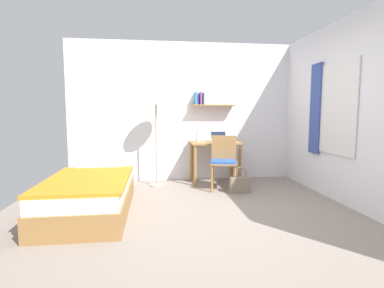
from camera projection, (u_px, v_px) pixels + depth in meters
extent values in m
plane|color=gray|center=(205.00, 214.00, 3.73)|extent=(5.28, 5.28, 0.00)
cube|color=white|center=(187.00, 112.00, 5.59)|extent=(4.40, 0.05, 2.60)
cube|color=#9E703D|center=(213.00, 105.00, 5.50)|extent=(0.82, 0.22, 0.02)
cube|color=#3384C6|center=(196.00, 98.00, 5.46)|extent=(0.04, 0.17, 0.23)
cube|color=purple|center=(198.00, 99.00, 5.50)|extent=(0.03, 0.12, 0.21)
cube|color=purple|center=(201.00, 98.00, 5.47)|extent=(0.03, 0.18, 0.23)
cube|color=#333338|center=(203.00, 99.00, 5.49)|extent=(0.03, 0.16, 0.22)
cube|color=white|center=(357.00, 112.00, 3.85)|extent=(0.05, 4.40, 2.60)
cube|color=silver|center=(337.00, 108.00, 4.21)|extent=(0.02, 0.86, 1.33)
cube|color=white|center=(338.00, 108.00, 4.21)|extent=(0.01, 0.80, 1.27)
cube|color=#384C93|center=(315.00, 109.00, 4.74)|extent=(0.03, 0.28, 1.43)
cube|color=#9E703D|center=(91.00, 202.00, 3.80)|extent=(0.97, 1.87, 0.28)
cube|color=silver|center=(90.00, 185.00, 3.78)|extent=(0.93, 1.81, 0.16)
cube|color=orange|center=(88.00, 180.00, 3.66)|extent=(0.99, 1.53, 0.04)
cube|color=white|center=(100.00, 165.00, 4.48)|extent=(0.68, 0.28, 0.10)
cube|color=#9E703D|center=(215.00, 143.00, 5.39)|extent=(0.90, 0.59, 0.03)
cylinder|color=#9E703D|center=(195.00, 166.00, 5.14)|extent=(0.06, 0.06, 0.73)
cylinder|color=#9E703D|center=(240.00, 165.00, 5.24)|extent=(0.06, 0.06, 0.73)
cylinder|color=#9E703D|center=(192.00, 161.00, 5.62)|extent=(0.06, 0.06, 0.73)
cylinder|color=#9E703D|center=(233.00, 160.00, 5.72)|extent=(0.06, 0.06, 0.73)
cube|color=#9E703D|center=(223.00, 163.00, 4.86)|extent=(0.52, 0.47, 0.03)
cube|color=blue|center=(224.00, 161.00, 4.86)|extent=(0.47, 0.44, 0.03)
cube|color=#9E703D|center=(224.00, 147.00, 5.00)|extent=(0.41, 0.13, 0.40)
cylinder|color=#9E703D|center=(212.00, 179.00, 4.75)|extent=(0.04, 0.04, 0.44)
cylinder|color=#9E703D|center=(235.00, 180.00, 4.71)|extent=(0.04, 0.04, 0.44)
cylinder|color=#9E703D|center=(213.00, 175.00, 5.06)|extent=(0.04, 0.04, 0.44)
cylinder|color=#9E703D|center=(234.00, 175.00, 5.01)|extent=(0.04, 0.04, 0.44)
cylinder|color=#B2A893|center=(157.00, 185.00, 5.20)|extent=(0.24, 0.24, 0.02)
cylinder|color=#B2A893|center=(156.00, 145.00, 5.12)|extent=(0.03, 0.03, 1.41)
cone|color=silver|center=(156.00, 98.00, 5.03)|extent=(0.44, 0.44, 0.22)
cube|color=#B7BABF|center=(219.00, 142.00, 5.39)|extent=(0.32, 0.22, 0.01)
cube|color=#B7BABF|center=(218.00, 136.00, 5.44)|extent=(0.31, 0.10, 0.19)
cube|color=black|center=(218.00, 136.00, 5.44)|extent=(0.28, 0.09, 0.16)
cylinder|color=silver|center=(198.00, 136.00, 5.37)|extent=(0.06, 0.06, 0.23)
cube|color=#333338|center=(231.00, 141.00, 5.38)|extent=(0.15, 0.20, 0.02)
cube|color=#D13D38|center=(232.00, 140.00, 5.39)|extent=(0.18, 0.20, 0.03)
cube|color=purple|center=(231.00, 138.00, 5.37)|extent=(0.15, 0.20, 0.03)
cube|color=gray|center=(240.00, 185.00, 4.73)|extent=(0.32, 0.12, 0.26)
torus|color=gray|center=(240.00, 174.00, 4.71)|extent=(0.22, 0.02, 0.22)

